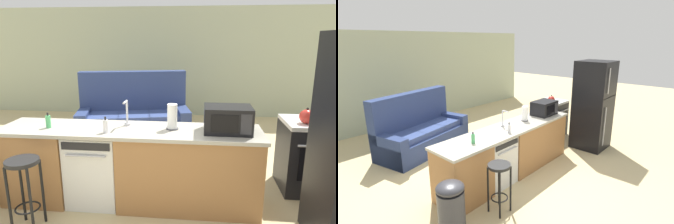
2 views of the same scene
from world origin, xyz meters
The scene contains 13 objects.
ground_plane centered at (0.00, 0.00, 0.00)m, with size 24.00×24.00×0.00m, color tan.
wall_back centered at (0.30, 4.20, 1.30)m, with size 10.00×0.06×2.60m.
kitchen_counter centered at (0.24, 0.00, 0.42)m, with size 2.94×0.66×0.90m.
dishwasher centered at (-0.25, 0.00, 0.42)m, with size 0.58×0.61×0.84m.
stove_range centered at (2.35, 0.55, 0.45)m, with size 0.76×0.68×0.90m.
microwave centered at (1.23, 0.00, 1.04)m, with size 0.50×0.37×0.28m.
sink_faucet centered at (0.10, 0.11, 1.03)m, with size 0.07×0.18×0.30m.
paper_towel_roll centered at (0.63, 0.04, 1.04)m, with size 0.14×0.14×0.28m.
soap_bottle centered at (-0.06, -0.17, 0.97)m, with size 0.06×0.06×0.18m.
dish_soap_bottle centered at (-0.75, -0.07, 0.97)m, with size 0.06×0.06×0.18m.
kettle centered at (2.18, 0.42, 0.99)m, with size 0.21×0.17×0.19m.
bar_stool centered at (-0.77, -0.60, 0.54)m, with size 0.32×0.32×0.74m.
couch centered at (-0.30, 2.23, 0.39)m, with size 2.15×1.32×1.27m.
Camera 1 is at (0.93, -3.13, 1.88)m, focal length 32.00 mm.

